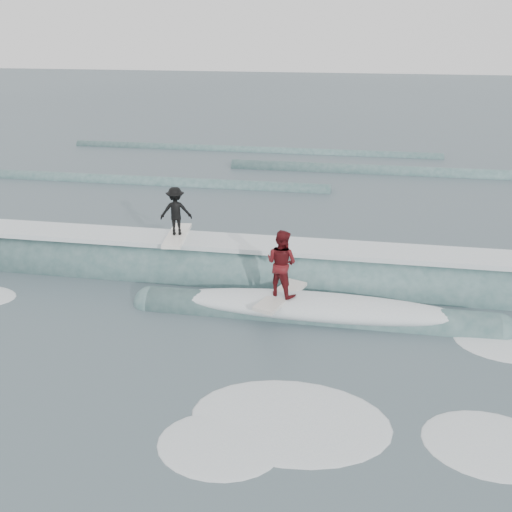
# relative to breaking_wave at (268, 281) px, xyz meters

# --- Properties ---
(ground) EXTENTS (160.00, 160.00, 0.00)m
(ground) POSITION_rel_breaking_wave_xyz_m (-0.24, -4.00, -0.04)
(ground) COLOR #3B4B57
(ground) RESTS_ON ground
(breaking_wave) EXTENTS (23.61, 3.84, 2.11)m
(breaking_wave) POSITION_rel_breaking_wave_xyz_m (0.00, 0.00, 0.00)
(breaking_wave) COLOR #375C5D
(breaking_wave) RESTS_ON ground
(surfer_black) EXTENTS (1.04, 2.05, 1.55)m
(surfer_black) POSITION_rel_breaking_wave_xyz_m (-2.82, 0.29, 1.80)
(surfer_black) COLOR white
(surfer_black) RESTS_ON ground
(surfer_red) EXTENTS (1.21, 2.07, 1.86)m
(surfer_red) POSITION_rel_breaking_wave_xyz_m (0.63, -1.91, 1.32)
(surfer_red) COLOR silver
(surfer_red) RESTS_ON ground
(whitewater) EXTENTS (16.54, 6.44, 0.10)m
(whitewater) POSITION_rel_breaking_wave_xyz_m (1.19, -5.25, -0.04)
(whitewater) COLOR white
(whitewater) RESTS_ON ground
(far_swells) EXTENTS (38.60, 8.65, 0.80)m
(far_swells) POSITION_rel_breaking_wave_xyz_m (-1.14, 13.65, -0.04)
(far_swells) COLOR #375C5D
(far_swells) RESTS_ON ground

